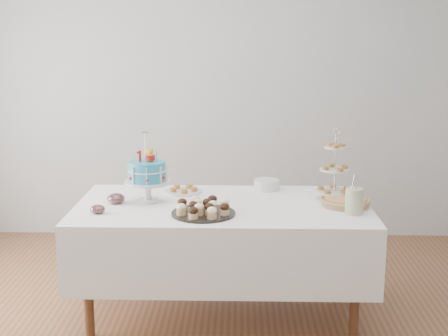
{
  "coord_description": "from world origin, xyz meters",
  "views": [
    {
      "loc": [
        0.11,
        -3.64,
        1.88
      ],
      "look_at": [
        0.01,
        0.3,
        1.01
      ],
      "focal_mm": 50.0,
      "sensor_mm": 36.0,
      "label": 1
    }
  ],
  "objects_px": {
    "table": "(223,237)",
    "tiered_stand": "(335,170)",
    "birthday_cake": "(148,183)",
    "jam_bowl_b": "(116,199)",
    "pastry_plate": "(183,190)",
    "jam_bowl_a": "(98,209)",
    "plate_stack": "(267,185)",
    "pie": "(345,201)",
    "utensil_pitcher": "(354,200)",
    "cupcake_tray": "(203,208)"
  },
  "relations": [
    {
      "from": "table",
      "to": "tiered_stand",
      "type": "height_order",
      "value": "tiered_stand"
    },
    {
      "from": "pastry_plate",
      "to": "utensil_pitcher",
      "type": "height_order",
      "value": "utensil_pitcher"
    },
    {
      "from": "utensil_pitcher",
      "to": "cupcake_tray",
      "type": "bearing_deg",
      "value": -155.92
    },
    {
      "from": "cupcake_tray",
      "to": "table",
      "type": "bearing_deg",
      "value": 64.41
    },
    {
      "from": "utensil_pitcher",
      "to": "pastry_plate",
      "type": "bearing_deg",
      "value": 177.42
    },
    {
      "from": "plate_stack",
      "to": "utensil_pitcher",
      "type": "distance_m",
      "value": 0.79
    },
    {
      "from": "table",
      "to": "birthday_cake",
      "type": "height_order",
      "value": "birthday_cake"
    },
    {
      "from": "table",
      "to": "pastry_plate",
      "type": "xyz_separation_m",
      "value": [
        -0.28,
        0.3,
        0.24
      ]
    },
    {
      "from": "birthday_cake",
      "to": "tiered_stand",
      "type": "xyz_separation_m",
      "value": [
        1.25,
        0.1,
        0.07
      ]
    },
    {
      "from": "pastry_plate",
      "to": "jam_bowl_a",
      "type": "xyz_separation_m",
      "value": [
        -0.49,
        -0.53,
        0.01
      ]
    },
    {
      "from": "pie",
      "to": "jam_bowl_b",
      "type": "bearing_deg",
      "value": 179.61
    },
    {
      "from": "plate_stack",
      "to": "birthday_cake",
      "type": "bearing_deg",
      "value": -156.34
    },
    {
      "from": "table",
      "to": "plate_stack",
      "type": "relative_size",
      "value": 10.55
    },
    {
      "from": "pastry_plate",
      "to": "jam_bowl_b",
      "type": "height_order",
      "value": "jam_bowl_b"
    },
    {
      "from": "jam_bowl_b",
      "to": "pie",
      "type": "bearing_deg",
      "value": -0.39
    },
    {
      "from": "pastry_plate",
      "to": "utensil_pitcher",
      "type": "relative_size",
      "value": 1.07
    },
    {
      "from": "birthday_cake",
      "to": "pie",
      "type": "distance_m",
      "value": 1.3
    },
    {
      "from": "tiered_stand",
      "to": "utensil_pitcher",
      "type": "relative_size",
      "value": 1.95
    },
    {
      "from": "pastry_plate",
      "to": "jam_bowl_a",
      "type": "height_order",
      "value": "jam_bowl_a"
    },
    {
      "from": "cupcake_tray",
      "to": "tiered_stand",
      "type": "distance_m",
      "value": 0.96
    },
    {
      "from": "birthday_cake",
      "to": "plate_stack",
      "type": "height_order",
      "value": "birthday_cake"
    },
    {
      "from": "jam_bowl_a",
      "to": "utensil_pitcher",
      "type": "relative_size",
      "value": 0.38
    },
    {
      "from": "utensil_pitcher",
      "to": "plate_stack",
      "type": "bearing_deg",
      "value": 152.61
    },
    {
      "from": "cupcake_tray",
      "to": "jam_bowl_b",
      "type": "height_order",
      "value": "cupcake_tray"
    },
    {
      "from": "birthday_cake",
      "to": "jam_bowl_b",
      "type": "height_order",
      "value": "birthday_cake"
    },
    {
      "from": "pie",
      "to": "tiered_stand",
      "type": "height_order",
      "value": "tiered_stand"
    },
    {
      "from": "table",
      "to": "jam_bowl_a",
      "type": "distance_m",
      "value": 0.84
    },
    {
      "from": "table",
      "to": "utensil_pitcher",
      "type": "relative_size",
      "value": 7.77
    },
    {
      "from": "tiered_stand",
      "to": "jam_bowl_b",
      "type": "xyz_separation_m",
      "value": [
        -1.45,
        -0.15,
        -0.17
      ]
    },
    {
      "from": "birthday_cake",
      "to": "jam_bowl_b",
      "type": "relative_size",
      "value": 4.05
    },
    {
      "from": "pastry_plate",
      "to": "utensil_pitcher",
      "type": "distance_m",
      "value": 1.22
    },
    {
      "from": "jam_bowl_b",
      "to": "utensil_pitcher",
      "type": "relative_size",
      "value": 0.47
    },
    {
      "from": "pie",
      "to": "tiered_stand",
      "type": "bearing_deg",
      "value": 107.33
    },
    {
      "from": "birthday_cake",
      "to": "jam_bowl_b",
      "type": "bearing_deg",
      "value": -174.27
    },
    {
      "from": "table",
      "to": "jam_bowl_b",
      "type": "xyz_separation_m",
      "value": [
        -0.7,
        0.0,
        0.26
      ]
    },
    {
      "from": "plate_stack",
      "to": "jam_bowl_a",
      "type": "height_order",
      "value": "plate_stack"
    },
    {
      "from": "plate_stack",
      "to": "pastry_plate",
      "type": "height_order",
      "value": "plate_stack"
    },
    {
      "from": "birthday_cake",
      "to": "jam_bowl_a",
      "type": "xyz_separation_m",
      "value": [
        -0.28,
        -0.28,
        -0.1
      ]
    },
    {
      "from": "cupcake_tray",
      "to": "pie",
      "type": "relative_size",
      "value": 1.21
    },
    {
      "from": "jam_bowl_b",
      "to": "jam_bowl_a",
      "type": "bearing_deg",
      "value": -106.98
    },
    {
      "from": "pie",
      "to": "pastry_plate",
      "type": "distance_m",
      "value": 1.13
    },
    {
      "from": "cupcake_tray",
      "to": "jam_bowl_a",
      "type": "xyz_separation_m",
      "value": [
        -0.66,
        0.01,
        -0.02
      ]
    },
    {
      "from": "birthday_cake",
      "to": "utensil_pitcher",
      "type": "height_order",
      "value": "birthday_cake"
    },
    {
      "from": "birthday_cake",
      "to": "plate_stack",
      "type": "relative_size",
      "value": 2.57
    },
    {
      "from": "table",
      "to": "cupcake_tray",
      "type": "height_order",
      "value": "cupcake_tray"
    },
    {
      "from": "tiered_stand",
      "to": "plate_stack",
      "type": "bearing_deg",
      "value": 150.58
    },
    {
      "from": "pastry_plate",
      "to": "jam_bowl_a",
      "type": "distance_m",
      "value": 0.72
    },
    {
      "from": "birthday_cake",
      "to": "plate_stack",
      "type": "distance_m",
      "value": 0.88
    },
    {
      "from": "tiered_stand",
      "to": "plate_stack",
      "type": "distance_m",
      "value": 0.54
    },
    {
      "from": "cupcake_tray",
      "to": "tiered_stand",
      "type": "height_order",
      "value": "tiered_stand"
    }
  ]
}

